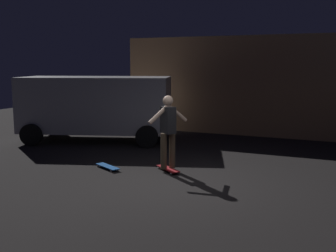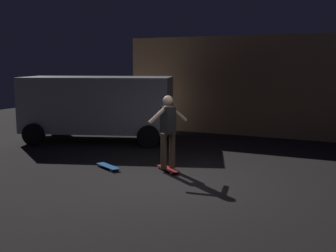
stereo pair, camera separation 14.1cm
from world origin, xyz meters
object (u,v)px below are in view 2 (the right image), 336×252
skateboard_spare (108,166)px  skater (168,127)px  parked_van (98,104)px  skateboard_ridden (168,169)px

skateboard_spare → skater: (1.38, 0.38, 0.98)m
skater → parked_van: bearing=144.8°
parked_van → skateboard_spare: parked_van is taller
skateboard_spare → skateboard_ridden: bearing=15.5°
parked_van → skateboard_ridden: size_ratio=6.70×
skateboard_ridden → skater: size_ratio=0.44×
parked_van → skater: parked_van is taller
parked_van → skateboard_spare: 3.85m
skateboard_ridden → skater: bearing=-90.0°
parked_van → skater: 4.43m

